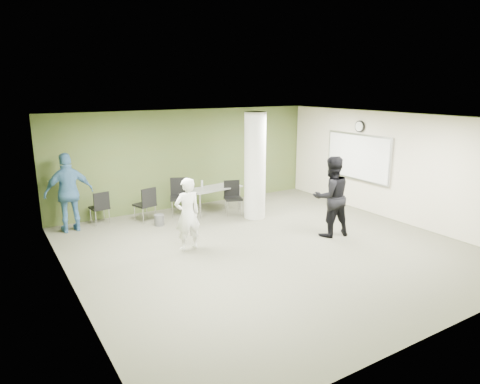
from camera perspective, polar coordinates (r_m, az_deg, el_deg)
floor at (r=9.45m, az=3.61°, el=-7.41°), size 8.00×8.00×0.00m
ceiling at (r=8.82m, az=3.90°, el=9.78°), size 8.00×8.00×0.00m
wall_back at (r=12.45m, az=-6.98°, el=4.45°), size 8.00×2.80×0.02m
wall_left at (r=7.53m, az=-21.97°, el=-2.81°), size 0.02×8.00×2.80m
wall_right_cream at (r=11.77m, az=19.88°, el=3.16°), size 0.02×8.00×2.80m
column at (r=11.20m, az=2.01°, el=3.48°), size 0.56×0.56×2.80m
whiteboard at (r=12.46m, az=15.41°, el=4.53°), size 0.05×2.30×1.30m
wall_clock at (r=12.36m, az=15.67°, el=8.42°), size 0.06×0.32×0.32m
folding_table at (r=11.87m, az=-3.49°, el=0.41°), size 1.56×0.83×0.96m
wastebasket at (r=11.02m, az=-10.73°, el=-3.69°), size 0.25×0.25×0.28m
chair_back_left at (r=11.40m, az=-18.14°, el=-1.70°), size 0.48×0.48×0.85m
chair_back_right at (r=11.24m, az=-12.38°, el=-1.32°), size 0.57×0.57×0.92m
chair_table_left at (r=11.72m, az=-8.07°, el=-0.22°), size 0.66×0.66×1.01m
chair_table_right at (r=11.73m, az=-1.00°, el=-0.36°), size 0.58×0.58×0.91m
woman_white at (r=9.15m, az=-7.02°, el=-2.96°), size 0.59×0.39×1.59m
man_black at (r=10.12m, az=12.04°, el=-0.61°), size 1.04×0.88×1.89m
man_blue at (r=10.99m, az=-21.84°, el=-0.09°), size 1.14×0.51×1.92m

